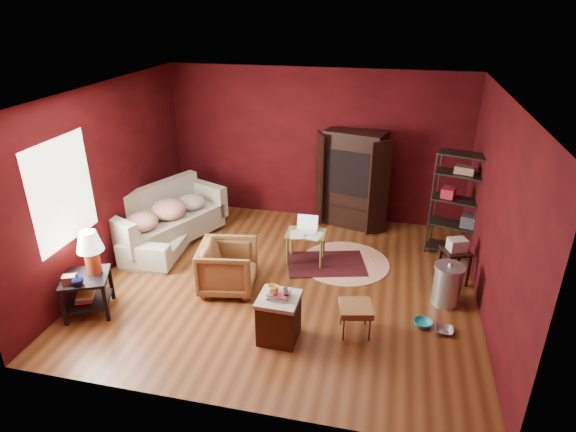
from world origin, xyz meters
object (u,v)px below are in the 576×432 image
wire_shelving (461,201)px  sofa (167,220)px  tv_armoire (353,177)px  hamper (279,317)px  side_table (88,265)px  laptop_desk (306,236)px  armchair (228,265)px

wire_shelving → sofa: bearing=-155.3°
tv_armoire → wire_shelving: (1.78, -0.80, 0.03)m
hamper → side_table: bearing=178.8°
laptop_desk → wire_shelving: 2.51m
side_table → wire_shelving: 5.60m
tv_armoire → wire_shelving: tv_armoire is taller
armchair → tv_armoire: 3.05m
armchair → wire_shelving: wire_shelving is taller
armchair → tv_armoire: tv_armoire is taller
sofa → laptop_desk: size_ratio=2.81×
armchair → laptop_desk: size_ratio=1.05×
sofa → wire_shelving: bearing=-85.4°
armchair → wire_shelving: size_ratio=0.46×
laptop_desk → wire_shelving: bearing=17.2°
sofa → hamper: bearing=-133.2°
tv_armoire → laptop_desk: bearing=-94.6°
side_table → sofa: bearing=87.1°
sofa → tv_armoire: (3.01, 1.45, 0.51)m
hamper → tv_armoire: size_ratio=0.39×
sofa → armchair: sofa is taller
armchair → side_table: size_ratio=0.69×
hamper → laptop_desk: (-0.04, 1.95, 0.15)m
tv_armoire → wire_shelving: 1.95m
armchair → tv_armoire: bearing=-38.9°
sofa → tv_armoire: 3.38m
hamper → wire_shelving: (2.30, 2.75, 0.64)m
laptop_desk → sofa: bearing=175.3°
sofa → side_table: (-0.10, -2.04, 0.27)m
sofa → wire_shelving: wire_shelving is taller
armchair → hamper: 1.36m
armchair → tv_armoire: size_ratio=0.45×
sofa → armchair: size_ratio=2.69×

